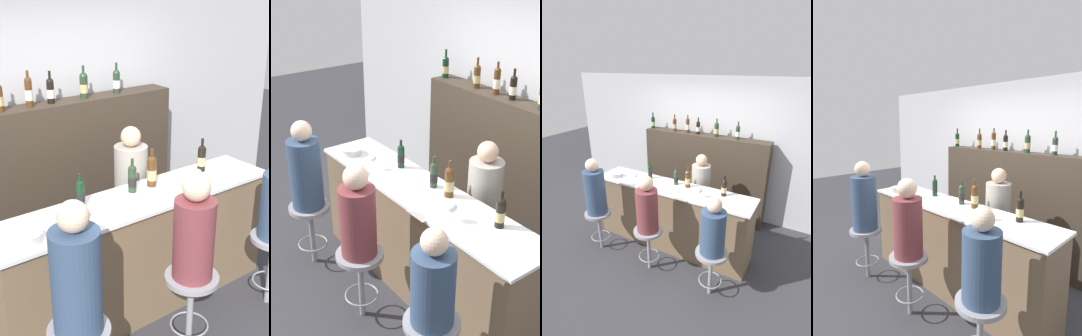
# 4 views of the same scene
# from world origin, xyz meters

# --- Properties ---
(ground_plane) EXTENTS (16.00, 16.00, 0.00)m
(ground_plane) POSITION_xyz_m (0.00, 0.00, 0.00)
(ground_plane) COLOR #333338
(wall_back) EXTENTS (6.40, 0.05, 2.60)m
(wall_back) POSITION_xyz_m (0.00, 1.68, 1.30)
(wall_back) COLOR #B2B2B7
(wall_back) RESTS_ON ground_plane
(bar_counter) EXTENTS (2.55, 0.55, 1.04)m
(bar_counter) POSITION_xyz_m (0.00, 0.25, 0.52)
(bar_counter) COLOR brown
(bar_counter) RESTS_ON ground_plane
(back_bar_cabinet) EXTENTS (2.38, 0.28, 1.59)m
(back_bar_cabinet) POSITION_xyz_m (0.00, 1.45, 0.79)
(back_bar_cabinet) COLOR #382D23
(back_bar_cabinet) RESTS_ON ground_plane
(wine_bottle_counter_0) EXTENTS (0.07, 0.07, 0.28)m
(wine_bottle_counter_0) POSITION_xyz_m (-0.46, 0.37, 1.16)
(wine_bottle_counter_0) COLOR black
(wine_bottle_counter_0) RESTS_ON bar_counter
(wine_bottle_counter_1) EXTENTS (0.07, 0.07, 0.29)m
(wine_bottle_counter_1) POSITION_xyz_m (0.02, 0.37, 1.16)
(wine_bottle_counter_1) COLOR #233823
(wine_bottle_counter_1) RESTS_ON bar_counter
(wine_bottle_counter_2) EXTENTS (0.08, 0.08, 0.33)m
(wine_bottle_counter_2) POSITION_xyz_m (0.22, 0.37, 1.18)
(wine_bottle_counter_2) COLOR #4C2D14
(wine_bottle_counter_2) RESTS_ON bar_counter
(wine_bottle_counter_3) EXTENTS (0.07, 0.07, 0.31)m
(wine_bottle_counter_3) POSITION_xyz_m (0.79, 0.37, 1.16)
(wine_bottle_counter_3) COLOR black
(wine_bottle_counter_3) RESTS_ON bar_counter
(wine_bottle_backbar_0) EXTENTS (0.07, 0.07, 0.31)m
(wine_bottle_backbar_0) POSITION_xyz_m (-1.11, 1.45, 1.71)
(wine_bottle_backbar_0) COLOR black
(wine_bottle_backbar_0) RESTS_ON back_bar_cabinet
(wine_bottle_backbar_1) EXTENTS (0.07, 0.07, 0.31)m
(wine_bottle_backbar_1) POSITION_xyz_m (-0.62, 1.45, 1.71)
(wine_bottle_backbar_1) COLOR #4C2D14
(wine_bottle_backbar_1) RESTS_ON back_bar_cabinet
(wine_bottle_backbar_2) EXTENTS (0.07, 0.07, 0.33)m
(wine_bottle_backbar_2) POSITION_xyz_m (-0.34, 1.45, 1.72)
(wine_bottle_backbar_2) COLOR #4C2D14
(wine_bottle_backbar_2) RESTS_ON back_bar_cabinet
(wine_bottle_backbar_3) EXTENTS (0.07, 0.07, 0.30)m
(wine_bottle_backbar_3) POSITION_xyz_m (-0.13, 1.45, 1.71)
(wine_bottle_backbar_3) COLOR black
(wine_bottle_backbar_3) RESTS_ON back_bar_cabinet
(wine_bottle_backbar_4) EXTENTS (0.08, 0.08, 0.31)m
(wine_bottle_backbar_4) POSITION_xyz_m (0.23, 1.45, 1.71)
(wine_bottle_backbar_4) COLOR #233823
(wine_bottle_backbar_4) RESTS_ON back_bar_cabinet
(wine_bottle_backbar_5) EXTENTS (0.07, 0.07, 0.31)m
(wine_bottle_backbar_5) POSITION_xyz_m (0.61, 1.45, 1.71)
(wine_bottle_backbar_5) COLOR #233823
(wine_bottle_backbar_5) RESTS_ON back_bar_cabinet
(wine_glass_0) EXTENTS (0.06, 0.06, 0.14)m
(wine_glass_0) POSITION_xyz_m (-0.58, 0.14, 1.14)
(wine_glass_0) COLOR silver
(wine_glass_0) RESTS_ON bar_counter
(wine_glass_1) EXTENTS (0.08, 0.08, 0.16)m
(wine_glass_1) POSITION_xyz_m (0.52, 0.14, 1.15)
(wine_glass_1) COLOR silver
(wine_glass_1) RESTS_ON bar_counter
(metal_bowl) EXTENTS (0.20, 0.20, 0.06)m
(metal_bowl) POSITION_xyz_m (-1.00, 0.15, 1.07)
(metal_bowl) COLOR #B7B7BC
(metal_bowl) RESTS_ON bar_counter
(tasting_menu) EXTENTS (0.21, 0.30, 0.00)m
(tasting_menu) POSITION_xyz_m (0.31, 0.09, 1.04)
(tasting_menu) COLOR white
(tasting_menu) RESTS_ON bar_counter
(bar_stool_left) EXTENTS (0.40, 0.40, 0.66)m
(bar_stool_left) POSITION_xyz_m (-0.94, -0.38, 0.52)
(bar_stool_left) COLOR gray
(bar_stool_left) RESTS_ON ground_plane
(guest_seated_left) EXTENTS (0.30, 0.30, 0.87)m
(guest_seated_left) POSITION_xyz_m (-0.94, -0.38, 1.04)
(guest_seated_left) COLOR #334766
(guest_seated_left) RESTS_ON bar_stool_left
(bar_stool_middle) EXTENTS (0.40, 0.40, 0.66)m
(bar_stool_middle) POSITION_xyz_m (0.00, -0.38, 0.52)
(bar_stool_middle) COLOR gray
(bar_stool_middle) RESTS_ON ground_plane
(guest_seated_middle) EXTENTS (0.29, 0.29, 0.80)m
(guest_seated_middle) POSITION_xyz_m (0.00, -0.38, 1.01)
(guest_seated_middle) COLOR brown
(guest_seated_middle) RESTS_ON bar_stool_middle
(bar_stool_right) EXTENTS (0.40, 0.40, 0.66)m
(bar_stool_right) POSITION_xyz_m (0.94, -0.38, 0.52)
(bar_stool_right) COLOR gray
(bar_stool_right) RESTS_ON ground_plane
(guest_seated_right) EXTENTS (0.30, 0.30, 0.74)m
(guest_seated_right) POSITION_xyz_m (0.94, -0.38, 0.97)
(guest_seated_right) COLOR #334766
(guest_seated_right) RESTS_ON bar_stool_right
(bartender) EXTENTS (0.30, 0.30, 1.46)m
(bartender) POSITION_xyz_m (0.27, 0.75, 0.67)
(bartender) COLOR gray
(bartender) RESTS_ON ground_plane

